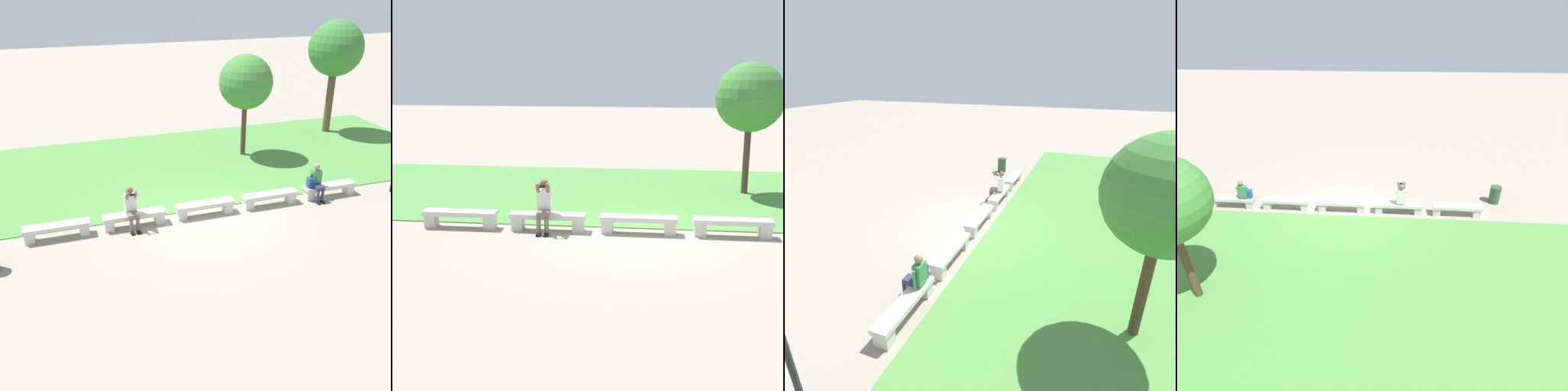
# 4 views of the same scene
# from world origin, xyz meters

# --- Properties ---
(ground_plane) EXTENTS (80.00, 80.00, 0.00)m
(ground_plane) POSITION_xyz_m (0.00, 0.00, 0.00)
(ground_plane) COLOR gray
(grass_strip) EXTENTS (23.11, 8.00, 0.03)m
(grass_strip) POSITION_xyz_m (0.00, 4.38, 0.01)
(grass_strip) COLOR #518E42
(grass_strip) RESTS_ON ground
(bench_main) EXTENTS (1.92, 0.40, 0.45)m
(bench_main) POSITION_xyz_m (-4.59, 0.00, 0.30)
(bench_main) COLOR beige
(bench_main) RESTS_ON ground
(bench_near) EXTENTS (1.92, 0.40, 0.45)m
(bench_near) POSITION_xyz_m (-2.30, 0.00, 0.30)
(bench_near) COLOR beige
(bench_near) RESTS_ON ground
(bench_mid) EXTENTS (1.92, 0.40, 0.45)m
(bench_mid) POSITION_xyz_m (0.00, 0.00, 0.30)
(bench_mid) COLOR beige
(bench_mid) RESTS_ON ground
(bench_far) EXTENTS (1.92, 0.40, 0.45)m
(bench_far) POSITION_xyz_m (2.30, 0.00, 0.30)
(bench_far) COLOR beige
(bench_far) RESTS_ON ground
(bench_end) EXTENTS (1.92, 0.40, 0.45)m
(bench_end) POSITION_xyz_m (4.59, 0.00, 0.30)
(bench_end) COLOR beige
(bench_end) RESTS_ON ground
(person_photographer) EXTENTS (0.49, 0.74, 1.32)m
(person_photographer) POSITION_xyz_m (-2.38, -0.08, 0.74)
(person_photographer) COLOR black
(person_photographer) RESTS_ON ground
(person_distant) EXTENTS (0.48, 0.67, 1.26)m
(person_distant) POSITION_xyz_m (4.01, -0.07, 0.67)
(person_distant) COLOR black
(person_distant) RESTS_ON ground
(backpack) EXTENTS (0.28, 0.24, 0.43)m
(backpack) POSITION_xyz_m (3.83, -0.03, 0.63)
(backpack) COLOR #234C8C
(backpack) RESTS_ON bench_end
(tree_left_background) EXTENTS (2.18, 2.18, 4.20)m
(tree_left_background) POSITION_xyz_m (3.33, 4.67, 3.09)
(tree_left_background) COLOR #4C3826
(tree_left_background) RESTS_ON ground
(trash_bin) EXTENTS (0.44, 0.44, 0.75)m
(trash_bin) POSITION_xyz_m (-6.36, -1.12, 0.38)
(trash_bin) COLOR #2D5133
(trash_bin) RESTS_ON ground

